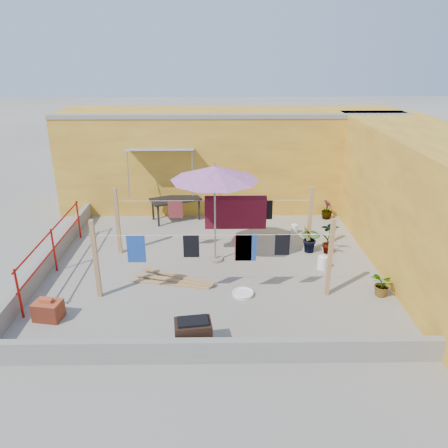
{
  "coord_description": "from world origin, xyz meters",
  "views": [
    {
      "loc": [
        0.12,
        -9.74,
        5.09
      ],
      "look_at": [
        0.25,
        0.3,
        1.01
      ],
      "focal_mm": 35.0,
      "sensor_mm": 36.0,
      "label": 1
    }
  ],
  "objects_px": {
    "patio_umbrella": "(215,174)",
    "plant_back_a": "(235,207)",
    "brazier": "(193,334)",
    "water_jug_a": "(322,262)",
    "water_jug_b": "(294,229)",
    "green_hose": "(311,234)",
    "white_basin": "(243,293)",
    "brick_stack": "(48,310)",
    "outdoor_table": "(176,201)"
  },
  "relations": [
    {
      "from": "patio_umbrella",
      "to": "plant_back_a",
      "type": "height_order",
      "value": "patio_umbrella"
    },
    {
      "from": "brazier",
      "to": "water_jug_a",
      "type": "relative_size",
      "value": 1.9
    },
    {
      "from": "brazier",
      "to": "water_jug_b",
      "type": "relative_size",
      "value": 2.32
    },
    {
      "from": "water_jug_a",
      "to": "green_hose",
      "type": "relative_size",
      "value": 0.72
    },
    {
      "from": "water_jug_a",
      "to": "white_basin",
      "type": "bearing_deg",
      "value": -148.8
    },
    {
      "from": "patio_umbrella",
      "to": "brazier",
      "type": "distance_m",
      "value": 4.05
    },
    {
      "from": "brick_stack",
      "to": "brazier",
      "type": "bearing_deg",
      "value": -17.73
    },
    {
      "from": "brazier",
      "to": "green_hose",
      "type": "height_order",
      "value": "brazier"
    },
    {
      "from": "patio_umbrella",
      "to": "water_jug_b",
      "type": "bearing_deg",
      "value": 36.94
    },
    {
      "from": "green_hose",
      "to": "patio_umbrella",
      "type": "bearing_deg",
      "value": -150.38
    },
    {
      "from": "brick_stack",
      "to": "plant_back_a",
      "type": "relative_size",
      "value": 0.73
    },
    {
      "from": "water_jug_a",
      "to": "water_jug_b",
      "type": "distance_m",
      "value": 2.24
    },
    {
      "from": "water_jug_a",
      "to": "plant_back_a",
      "type": "relative_size",
      "value": 0.46
    },
    {
      "from": "outdoor_table",
      "to": "brick_stack",
      "type": "bearing_deg",
      "value": -111.06
    },
    {
      "from": "outdoor_table",
      "to": "water_jug_a",
      "type": "bearing_deg",
      "value": -40.73
    },
    {
      "from": "brazier",
      "to": "patio_umbrella",
      "type": "bearing_deg",
      "value": 83.79
    },
    {
      "from": "water_jug_b",
      "to": "green_hose",
      "type": "xyz_separation_m",
      "value": [
        0.46,
        -0.16,
        -0.1
      ]
    },
    {
      "from": "brazier",
      "to": "plant_back_a",
      "type": "relative_size",
      "value": 0.87
    },
    {
      "from": "brick_stack",
      "to": "water_jug_b",
      "type": "xyz_separation_m",
      "value": [
        5.65,
        4.29,
        -0.07
      ]
    },
    {
      "from": "patio_umbrella",
      "to": "water_jug_b",
      "type": "xyz_separation_m",
      "value": [
        2.31,
        1.74,
        -2.16
      ]
    },
    {
      "from": "brazier",
      "to": "plant_back_a",
      "type": "height_order",
      "value": "plant_back_a"
    },
    {
      "from": "brazier",
      "to": "green_hose",
      "type": "distance_m",
      "value": 5.97
    },
    {
      "from": "plant_back_a",
      "to": "green_hose",
      "type": "bearing_deg",
      "value": -31.53
    },
    {
      "from": "outdoor_table",
      "to": "plant_back_a",
      "type": "xyz_separation_m",
      "value": [
        1.85,
        0.03,
        -0.23
      ]
    },
    {
      "from": "brazier",
      "to": "green_hose",
      "type": "relative_size",
      "value": 1.37
    },
    {
      "from": "white_basin",
      "to": "water_jug_b",
      "type": "height_order",
      "value": "water_jug_b"
    },
    {
      "from": "brick_stack",
      "to": "green_hose",
      "type": "relative_size",
      "value": 1.14
    },
    {
      "from": "water_jug_b",
      "to": "plant_back_a",
      "type": "xyz_separation_m",
      "value": [
        -1.71,
        1.16,
        0.27
      ]
    },
    {
      "from": "brick_stack",
      "to": "white_basin",
      "type": "bearing_deg",
      "value": 12.14
    },
    {
      "from": "outdoor_table",
      "to": "brick_stack",
      "type": "height_order",
      "value": "outdoor_table"
    },
    {
      "from": "patio_umbrella",
      "to": "green_hose",
      "type": "relative_size",
      "value": 5.19
    },
    {
      "from": "brazier",
      "to": "water_jug_b",
      "type": "bearing_deg",
      "value": 62.78
    },
    {
      "from": "patio_umbrella",
      "to": "brick_stack",
      "type": "relative_size",
      "value": 4.54
    },
    {
      "from": "outdoor_table",
      "to": "water_jug_a",
      "type": "height_order",
      "value": "outdoor_table"
    },
    {
      "from": "water_jug_a",
      "to": "green_hose",
      "type": "bearing_deg",
      "value": 86.39
    },
    {
      "from": "brazier",
      "to": "water_jug_a",
      "type": "xyz_separation_m",
      "value": [
        3.02,
        3.02,
        -0.12
      ]
    },
    {
      "from": "white_basin",
      "to": "green_hose",
      "type": "relative_size",
      "value": 0.92
    },
    {
      "from": "white_basin",
      "to": "plant_back_a",
      "type": "distance_m",
      "value": 4.62
    },
    {
      "from": "water_jug_a",
      "to": "brazier",
      "type": "bearing_deg",
      "value": -134.99
    },
    {
      "from": "water_jug_b",
      "to": "green_hose",
      "type": "height_order",
      "value": "water_jug_b"
    },
    {
      "from": "plant_back_a",
      "to": "outdoor_table",
      "type": "bearing_deg",
      "value": -179.03
    },
    {
      "from": "water_jug_b",
      "to": "green_hose",
      "type": "bearing_deg",
      "value": -19.88
    },
    {
      "from": "outdoor_table",
      "to": "brick_stack",
      "type": "xyz_separation_m",
      "value": [
        -2.09,
        -5.42,
        -0.44
      ]
    },
    {
      "from": "water_jug_b",
      "to": "green_hose",
      "type": "distance_m",
      "value": 0.5
    },
    {
      "from": "patio_umbrella",
      "to": "plant_back_a",
      "type": "bearing_deg",
      "value": 78.28
    },
    {
      "from": "patio_umbrella",
      "to": "water_jug_b",
      "type": "distance_m",
      "value": 3.61
    },
    {
      "from": "outdoor_table",
      "to": "patio_umbrella",
      "type": "bearing_deg",
      "value": -66.47
    },
    {
      "from": "brick_stack",
      "to": "plant_back_a",
      "type": "distance_m",
      "value": 6.73
    },
    {
      "from": "brick_stack",
      "to": "outdoor_table",
      "type": "bearing_deg",
      "value": 68.94
    },
    {
      "from": "outdoor_table",
      "to": "water_jug_b",
      "type": "distance_m",
      "value": 3.77
    }
  ]
}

